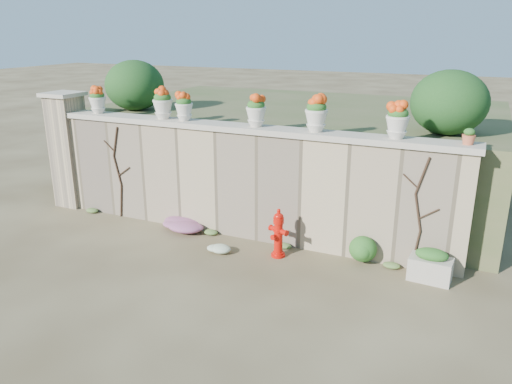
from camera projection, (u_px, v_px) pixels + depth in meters
The scene contains 21 objects.
ground at pixel (192, 273), 8.04m from camera, with size 80.00×80.00×0.00m, color #473A23.
stone_wall at pixel (241, 184), 9.29m from camera, with size 8.00×0.40×2.00m, color tan.
wall_cap at pixel (240, 128), 8.96m from camera, with size 8.10×0.52×0.10m, color #BEB5A0.
gate_pillar at pixel (69, 149), 10.84m from camera, with size 0.72×0.72×2.48m.
raised_fill at pixel (299, 148), 12.06m from camera, with size 9.00×6.00×2.00m, color #384C23.
back_shrub_left at pixel (135, 85), 11.10m from camera, with size 1.30×1.30×1.10m, color #143814.
back_shrub_right at pixel (449, 102), 8.51m from camera, with size 1.30×1.30×1.10m, color #143814.
vine_left at pixel (118, 171), 10.15m from camera, with size 0.60×0.04×1.91m.
vine_right at pixel (419, 213), 7.83m from camera, with size 0.60×0.04×1.91m.
fire_hydrant at pixel (278, 233), 8.50m from camera, with size 0.37×0.27×0.86m.
planter_box at pixel (431, 266), 7.74m from camera, with size 0.66×0.42×0.53m.
green_shrub at pixel (357, 247), 8.28m from camera, with size 0.63×0.56×0.60m, color #1E5119.
magenta_clump at pixel (183, 224), 9.70m from camera, with size 1.01×0.67×0.27m, color #CA28AD.
white_flowers at pixel (218, 249), 8.69m from camera, with size 0.49×0.39×0.18m, color white.
urn_pot_0 at pixel (97, 100), 10.13m from camera, with size 0.34×0.34×0.53m.
urn_pot_1 at pixel (163, 104), 9.50m from camera, with size 0.38×0.38×0.59m.
urn_pot_2 at pixel (184, 107), 9.32m from camera, with size 0.33×0.33×0.52m.
urn_pot_3 at pixel (256, 111), 8.74m from camera, with size 0.36×0.36×0.56m.
urn_pot_4 at pixel (316, 114), 8.30m from camera, with size 0.38×0.38×0.60m.
urn_pot_5 at pixel (398, 120), 7.78m from camera, with size 0.37×0.37×0.58m.
terracotta_pot at pixel (469, 137), 7.42m from camera, with size 0.20×0.20×0.24m.
Camera 1 is at (3.93, -6.16, 3.74)m, focal length 35.00 mm.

